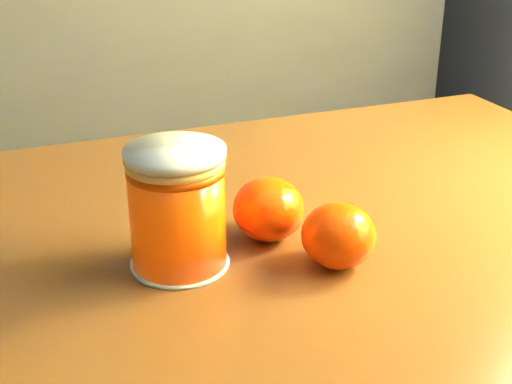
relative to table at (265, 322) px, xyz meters
name	(u,v)px	position (x,y,z in m)	size (l,w,h in m)	color
table	(265,322)	(0.00, 0.00, 0.00)	(0.91, 0.64, 0.68)	brown
juice_glass	(177,209)	(-0.08, -0.01, 0.14)	(0.08, 0.08, 0.10)	#FB4805
orange_front	(339,235)	(0.04, -0.06, 0.11)	(0.06, 0.06, 0.05)	#FF4305
orange_back	(269,209)	(0.00, 0.00, 0.11)	(0.06, 0.06, 0.06)	#FF4305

